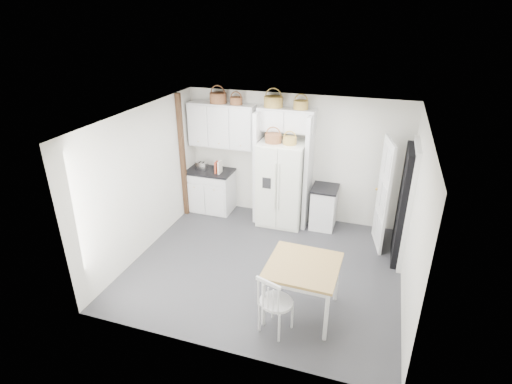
% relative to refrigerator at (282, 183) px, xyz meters
% --- Properties ---
extents(floor, '(4.50, 4.50, 0.00)m').
position_rel_refrigerator_xyz_m(floor, '(0.15, -1.62, -0.87)').
color(floor, '#35353B').
rests_on(floor, ground).
extents(ceiling, '(4.50, 4.50, 0.00)m').
position_rel_refrigerator_xyz_m(ceiling, '(0.15, -1.62, 1.73)').
color(ceiling, white).
rests_on(ceiling, wall_back).
extents(wall_back, '(4.50, 0.00, 4.50)m').
position_rel_refrigerator_xyz_m(wall_back, '(0.15, 0.38, 0.43)').
color(wall_back, beige).
rests_on(wall_back, floor).
extents(wall_left, '(0.00, 4.00, 4.00)m').
position_rel_refrigerator_xyz_m(wall_left, '(-2.10, -1.62, 0.43)').
color(wall_left, beige).
rests_on(wall_left, floor).
extents(wall_right, '(0.00, 4.00, 4.00)m').
position_rel_refrigerator_xyz_m(wall_right, '(2.40, -1.62, 0.43)').
color(wall_right, beige).
rests_on(wall_right, floor).
extents(refrigerator, '(0.90, 0.72, 1.74)m').
position_rel_refrigerator_xyz_m(refrigerator, '(0.00, 0.00, 0.00)').
color(refrigerator, silver).
rests_on(refrigerator, floor).
extents(base_cab_left, '(0.96, 0.61, 0.89)m').
position_rel_refrigerator_xyz_m(base_cab_left, '(-1.62, 0.08, -0.43)').
color(base_cab_left, silver).
rests_on(base_cab_left, floor).
extents(base_cab_right, '(0.47, 0.56, 0.83)m').
position_rel_refrigerator_xyz_m(base_cab_right, '(0.86, 0.08, -0.46)').
color(base_cab_right, silver).
rests_on(base_cab_right, floor).
extents(dining_table, '(1.02, 1.02, 0.82)m').
position_rel_refrigerator_xyz_m(dining_table, '(0.98, -2.56, -0.46)').
color(dining_table, olive).
rests_on(dining_table, floor).
extents(windsor_chair, '(0.58, 0.56, 0.96)m').
position_rel_refrigerator_xyz_m(windsor_chair, '(0.73, -3.03, -0.39)').
color(windsor_chair, silver).
rests_on(windsor_chair, floor).
extents(counter_left, '(1.00, 0.65, 0.04)m').
position_rel_refrigerator_xyz_m(counter_left, '(-1.62, 0.08, 0.04)').
color(counter_left, black).
rests_on(counter_left, base_cab_left).
extents(counter_right, '(0.51, 0.60, 0.04)m').
position_rel_refrigerator_xyz_m(counter_right, '(0.86, 0.08, -0.02)').
color(counter_right, black).
rests_on(counter_right, base_cab_right).
extents(toaster, '(0.26, 0.17, 0.17)m').
position_rel_refrigerator_xyz_m(toaster, '(-1.78, 0.04, 0.14)').
color(toaster, silver).
rests_on(toaster, counter_left).
extents(cookbook_red, '(0.05, 0.17, 0.25)m').
position_rel_refrigerator_xyz_m(cookbook_red, '(-1.42, -0.00, 0.18)').
color(cookbook_red, '#A93C22').
rests_on(cookbook_red, counter_left).
extents(cookbook_cream, '(0.04, 0.18, 0.26)m').
position_rel_refrigerator_xyz_m(cookbook_cream, '(-1.34, -0.00, 0.19)').
color(cookbook_cream, beige).
rests_on(cookbook_cream, counter_left).
extents(basket_upper_b, '(0.34, 0.34, 0.20)m').
position_rel_refrigerator_xyz_m(basket_upper_b, '(-1.41, 0.21, 1.58)').
color(basket_upper_b, brown).
rests_on(basket_upper_b, upper_cabinet).
extents(basket_upper_c, '(0.25, 0.25, 0.14)m').
position_rel_refrigerator_xyz_m(basket_upper_c, '(-1.03, 0.21, 1.55)').
color(basket_upper_c, brown).
rests_on(basket_upper_c, upper_cabinet).
extents(basket_bridge_a, '(0.36, 0.36, 0.20)m').
position_rel_refrigerator_xyz_m(basket_bridge_a, '(-0.27, 0.21, 1.58)').
color(basket_bridge_a, '#9E7F40').
rests_on(basket_bridge_a, bridge_cabinet).
extents(basket_bridge_b, '(0.28, 0.28, 0.16)m').
position_rel_refrigerator_xyz_m(basket_bridge_b, '(0.27, 0.21, 1.56)').
color(basket_bridge_b, '#9E7F40').
rests_on(basket_bridge_b, bridge_cabinet).
extents(basket_fridge_a, '(0.32, 0.32, 0.17)m').
position_rel_refrigerator_xyz_m(basket_fridge_a, '(-0.17, -0.10, 0.95)').
color(basket_fridge_a, brown).
rests_on(basket_fridge_a, refrigerator).
extents(basket_fridge_b, '(0.26, 0.26, 0.14)m').
position_rel_refrigerator_xyz_m(basket_fridge_b, '(0.15, -0.10, 0.94)').
color(basket_fridge_b, '#9E7F40').
rests_on(basket_fridge_b, refrigerator).
extents(upper_cabinet, '(1.40, 0.34, 0.90)m').
position_rel_refrigerator_xyz_m(upper_cabinet, '(-1.35, 0.21, 1.03)').
color(upper_cabinet, silver).
rests_on(upper_cabinet, wall_back).
extents(bridge_cabinet, '(1.12, 0.34, 0.45)m').
position_rel_refrigerator_xyz_m(bridge_cabinet, '(0.00, 0.21, 1.26)').
color(bridge_cabinet, silver).
rests_on(bridge_cabinet, wall_back).
extents(fridge_panel_left, '(0.08, 0.60, 2.30)m').
position_rel_refrigerator_xyz_m(fridge_panel_left, '(-0.51, 0.08, 0.28)').
color(fridge_panel_left, silver).
rests_on(fridge_panel_left, floor).
extents(fridge_panel_right, '(0.08, 0.60, 2.30)m').
position_rel_refrigerator_xyz_m(fridge_panel_right, '(0.51, 0.08, 0.28)').
color(fridge_panel_right, silver).
rests_on(fridge_panel_right, floor).
extents(trim_post, '(0.09, 0.09, 2.60)m').
position_rel_refrigerator_xyz_m(trim_post, '(-2.05, -0.27, 0.43)').
color(trim_post, '#39220F').
rests_on(trim_post, floor).
extents(doorway_void, '(0.18, 0.85, 2.05)m').
position_rel_refrigerator_xyz_m(doorway_void, '(2.31, -0.62, 0.16)').
color(doorway_void, black).
rests_on(doorway_void, floor).
extents(door_slab, '(0.21, 0.79, 2.05)m').
position_rel_refrigerator_xyz_m(door_slab, '(1.95, -0.29, 0.16)').
color(door_slab, white).
rests_on(door_slab, floor).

